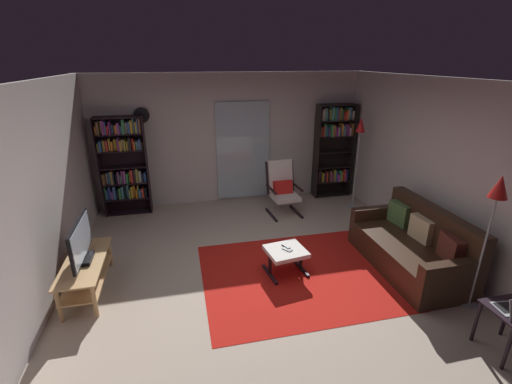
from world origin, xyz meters
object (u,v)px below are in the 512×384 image
at_px(tv_stand, 87,270).
at_px(bookshelf_near_sofa, 334,146).
at_px(tv_remote, 286,246).
at_px(cell_phone, 287,249).
at_px(television, 81,243).
at_px(lounge_armchair, 283,187).
at_px(wall_clock, 142,115).
at_px(floor_lamp_by_sofa, 496,203).
at_px(floor_lamp_by_shelf, 359,137).
at_px(ottoman, 286,254).
at_px(bookshelf_near_tv, 124,162).
at_px(leather_sofa, 413,247).
at_px(side_table, 511,320).

distance_m(tv_stand, bookshelf_near_sofa, 5.22).
xyz_separation_m(tv_remote, cell_phone, (-0.01, -0.08, -0.00)).
distance_m(television, tv_remote, 2.66).
xyz_separation_m(tv_stand, lounge_armchair, (3.17, 1.82, 0.24)).
distance_m(cell_phone, wall_clock, 3.79).
distance_m(television, lounge_armchair, 3.66).
relative_size(floor_lamp_by_sofa, floor_lamp_by_shelf, 0.93).
height_order(tv_stand, floor_lamp_by_sofa, floor_lamp_by_sofa).
bearing_deg(wall_clock, tv_stand, -103.71).
bearing_deg(ottoman, bookshelf_near_sofa, 55.24).
distance_m(floor_lamp_by_sofa, wall_clock, 5.68).
relative_size(bookshelf_near_tv, leather_sofa, 1.03).
distance_m(bookshelf_near_tv, cell_phone, 3.65).
relative_size(television, lounge_armchair, 0.87).
xyz_separation_m(television, tv_remote, (2.63, -0.11, -0.32)).
relative_size(tv_stand, ottoman, 2.07).
distance_m(bookshelf_near_tv, leather_sofa, 5.15).
relative_size(lounge_armchair, cell_phone, 7.30).
height_order(bookshelf_near_tv, ottoman, bookshelf_near_tv).
height_order(bookshelf_near_tv, wall_clock, wall_clock).
bearing_deg(floor_lamp_by_sofa, ottoman, 149.58).
height_order(tv_stand, leather_sofa, leather_sofa).
bearing_deg(leather_sofa, bookshelf_near_tv, 144.83).
height_order(cell_phone, side_table, side_table).
relative_size(lounge_armchair, ottoman, 1.75).
height_order(bookshelf_near_tv, floor_lamp_by_sofa, bookshelf_near_tv).
bearing_deg(floor_lamp_by_sofa, leather_sofa, 101.86).
height_order(television, bookshelf_near_tv, bookshelf_near_tv).
bearing_deg(ottoman, tv_remote, 74.47).
relative_size(bookshelf_near_tv, wall_clock, 6.45).
bearing_deg(floor_lamp_by_sofa, television, 163.67).
xyz_separation_m(television, wall_clock, (0.65, 2.69, 1.15)).
bearing_deg(side_table, floor_lamp_by_sofa, 71.02).
xyz_separation_m(tv_stand, floor_lamp_by_shelf, (4.65, 1.75, 1.15)).
bearing_deg(ottoman, floor_lamp_by_sofa, -30.42).
distance_m(bookshelf_near_sofa, lounge_armchair, 1.60).
xyz_separation_m(leather_sofa, side_table, (-0.04, -1.60, 0.08)).
bearing_deg(bookshelf_near_sofa, tv_stand, -150.75).
bearing_deg(wall_clock, cell_phone, -55.51).
xyz_separation_m(leather_sofa, tv_remote, (-1.79, 0.33, 0.06)).
bearing_deg(bookshelf_near_tv, floor_lamp_by_shelf, -9.55).
distance_m(ottoman, cell_phone, 0.07).
bearing_deg(television, bookshelf_near_tv, 84.31).
relative_size(cell_phone, floor_lamp_by_shelf, 0.08).
height_order(lounge_armchair, wall_clock, wall_clock).
xyz_separation_m(tv_stand, leather_sofa, (4.42, -0.45, 0.02)).
relative_size(leather_sofa, lounge_armchair, 1.78).
distance_m(lounge_armchair, cell_phone, 2.10).
relative_size(lounge_armchair, floor_lamp_by_shelf, 0.57).
bearing_deg(tv_stand, floor_lamp_by_sofa, -16.44).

